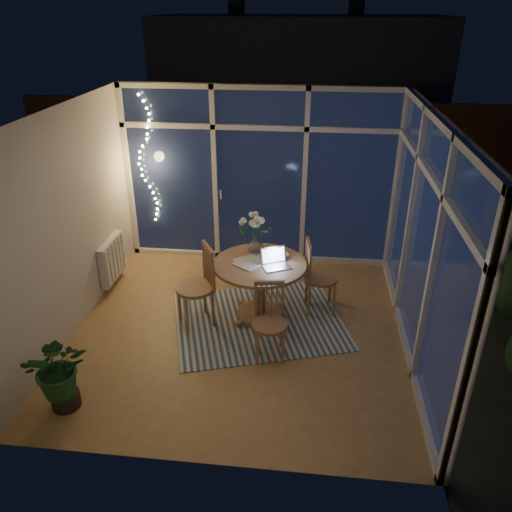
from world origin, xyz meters
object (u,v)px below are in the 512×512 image
chair_right (321,276)px  flower_vase (255,244)px  dining_table (260,291)px  chair_left (195,286)px  laptop (277,258)px  chair_front (270,323)px  potted_plant (60,376)px

chair_right → flower_vase: (-0.84, 0.04, 0.38)m
dining_table → flower_vase: (-0.09, 0.30, 0.49)m
chair_left → chair_right: 1.59m
laptop → chair_right: bearing=6.2°
chair_front → flower_vase: flower_vase is taller
dining_table → potted_plant: bearing=-134.3°
chair_right → flower_vase: 0.92m
dining_table → potted_plant: size_ratio=1.49×
potted_plant → chair_right: bearing=39.3°
chair_front → dining_table: bearing=95.6°
chair_front → laptop: laptop is taller
flower_vase → potted_plant: 2.70m
dining_table → laptop: 0.55m
chair_front → potted_plant: (-1.93, -1.01, -0.07)m
chair_left → flower_vase: chair_left is taller
flower_vase → chair_right: bearing=-2.5°
flower_vase → potted_plant: flower_vase is taller
chair_left → flower_vase: 0.92m
dining_table → laptop: bearing=-19.9°
laptop → chair_front: bearing=-116.6°
chair_front → flower_vase: 1.18m
chair_left → chair_right: (1.52, 0.48, -0.03)m
chair_left → chair_right: bearing=77.7°
laptop → chair_left: bearing=163.0°
chair_right → potted_plant: bearing=121.4°
chair_left → flower_vase: (0.68, 0.51, 0.35)m
chair_right → flower_vase: size_ratio=4.70×
laptop → flower_vase: (-0.30, 0.37, -0.01)m
dining_table → flower_vase: 0.58m
chair_front → potted_plant: chair_front is taller
dining_table → chair_left: (-0.76, -0.22, 0.14)m
laptop → potted_plant: 2.63m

